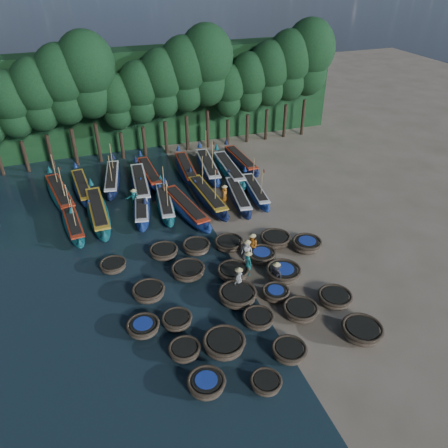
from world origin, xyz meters
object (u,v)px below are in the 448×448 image
object	(u,v)px
coracle_10	(143,327)
long_boat_4	(165,203)
coracle_3	(289,351)
fisherman_6	(224,193)
long_boat_8	(255,191)
coracle_6	(224,344)
long_boat_1	(73,222)
coracle_13	(276,293)
coracle_18	(261,255)
fisherman_3	(276,274)
long_boat_12	(140,184)
fisherman_0	(247,250)
coracle_7	(258,319)
long_boat_2	(98,212)
long_boat_7	(238,196)
coracle_1	(206,384)
long_boat_3	(142,206)
long_boat_16	(229,169)
coracle_21	(164,252)
fisherman_1	(248,262)
coracle_15	(149,292)
coracle_20	(113,266)
long_boat_15	(208,167)
long_boat_17	(241,160)
coracle_8	(300,310)
coracle_14	(283,272)
coracle_19	(307,244)
fisherman_4	(239,279)
coracle_2	(266,383)
long_boat_14	(186,169)
long_boat_6	(207,196)
coracle_11	(177,320)
coracle_16	(188,271)
long_boat_5	(185,207)
coracle_23	(229,244)
fisherman_2	(252,245)
coracle_9	(335,298)
long_boat_10	(82,187)
coracle_17	(233,272)
long_boat_11	(112,179)
coracle_12	(237,295)
long_boat_13	(149,174)

from	to	relation	value
coracle_10	long_boat_4	world-z (taller)	long_boat_4
coracle_3	fisherman_6	bearing A→B (deg)	81.82
long_boat_8	coracle_6	bearing A→B (deg)	-111.82
coracle_6	long_boat_1	xyz separation A→B (m)	(-6.94, 15.45, 0.04)
coracle_13	coracle_18	bearing A→B (deg)	78.99
fisherman_3	long_boat_12	bearing A→B (deg)	178.16
long_boat_4	coracle_6	bearing A→B (deg)	-84.93
fisherman_0	long_boat_1	bearing A→B (deg)	175.92
coracle_7	long_boat_2	distance (m)	16.83
long_boat_7	coracle_1	bearing A→B (deg)	-107.76
long_boat_3	coracle_10	bearing A→B (deg)	-90.52
long_boat_16	coracle_21	bearing A→B (deg)	-126.83
coracle_6	fisherman_1	bearing A→B (deg)	56.71
coracle_1	coracle_15	size ratio (longest dim) A/B	0.98
coracle_20	long_boat_12	world-z (taller)	long_boat_12
long_boat_4	long_boat_15	xyz separation A→B (m)	(5.49, 5.40, 0.07)
fisherman_1	long_boat_17	bearing A→B (deg)	-35.54
coracle_8	coracle_14	xyz separation A→B (m)	(0.63, 3.54, 0.03)
coracle_19	fisherman_4	xyz separation A→B (m)	(-6.23, -2.48, 0.44)
coracle_2	long_boat_14	size ratio (longest dim) A/B	0.23
coracle_20	coracle_21	distance (m)	3.59
long_boat_6	long_boat_15	xyz separation A→B (m)	(1.89, 5.63, 0.00)
coracle_11	coracle_16	size ratio (longest dim) A/B	0.81
long_boat_2	fisherman_4	bearing A→B (deg)	-59.26
long_boat_1	long_boat_5	world-z (taller)	long_boat_1
coracle_3	coracle_13	size ratio (longest dim) A/B	1.02
coracle_23	fisherman_2	xyz separation A→B (m)	(1.21, -1.41, 0.52)
coracle_15	long_boat_17	bearing A→B (deg)	52.42
coracle_9	long_boat_10	bearing A→B (deg)	123.93
long_boat_8	fisherman_3	size ratio (longest dim) A/B	3.95
coracle_9	long_boat_14	size ratio (longest dim) A/B	0.28
coracle_2	coracle_7	distance (m)	4.37
coracle_23	coracle_18	bearing A→B (deg)	-52.29
long_boat_10	long_boat_17	xyz separation A→B (m)	(15.36, 0.72, -0.01)
long_boat_7	fisherman_2	distance (m)	7.88
long_boat_15	long_boat_16	bearing A→B (deg)	-29.58
long_boat_8	coracle_7	bearing A→B (deg)	-105.71
coracle_17	coracle_19	world-z (taller)	coracle_19
coracle_21	fisherman_0	bearing A→B (deg)	-23.72
coracle_2	fisherman_3	distance (m)	8.02
coracle_18	long_boat_11	bearing A→B (deg)	118.34
coracle_19	long_boat_7	world-z (taller)	long_boat_7
coracle_16	fisherman_4	size ratio (longest dim) A/B	1.35
long_boat_2	coracle_10	bearing A→B (deg)	-86.52
coracle_16	long_boat_15	bearing A→B (deg)	67.38
long_boat_3	coracle_12	bearing A→B (deg)	-64.79
coracle_7	coracle_17	distance (m)	4.52
long_boat_2	long_boat_17	bearing A→B (deg)	20.08
coracle_11	coracle_19	size ratio (longest dim) A/B	0.98
coracle_2	long_boat_13	distance (m)	24.95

